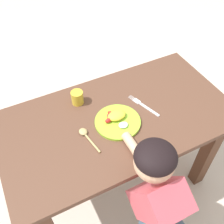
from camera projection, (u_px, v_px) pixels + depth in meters
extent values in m
plane|color=beige|center=(116.00, 182.00, 2.03)|extent=(8.00, 8.00, 0.00)
cube|color=brown|center=(118.00, 119.00, 1.48)|extent=(1.32, 0.71, 0.03)
cube|color=#51301F|center=(207.00, 153.00, 1.78)|extent=(0.08, 0.08, 0.73)
cube|color=#51301F|center=(25.00, 159.00, 1.74)|extent=(0.08, 0.08, 0.73)
cube|color=#51301F|center=(165.00, 105.00, 2.08)|extent=(0.08, 0.08, 0.73)
cylinder|color=#96CD32|center=(118.00, 122.00, 1.43)|extent=(0.25, 0.25, 0.02)
ellipsoid|color=yellow|center=(117.00, 115.00, 1.43)|extent=(0.10, 0.07, 0.03)
ellipsoid|color=red|center=(110.00, 113.00, 1.45)|extent=(0.03, 0.04, 0.02)
ellipsoid|color=red|center=(109.00, 116.00, 1.44)|extent=(0.03, 0.03, 0.02)
ellipsoid|color=red|center=(108.00, 121.00, 1.41)|extent=(0.04, 0.03, 0.03)
ellipsoid|color=silver|center=(123.00, 125.00, 1.40)|extent=(0.05, 0.04, 0.02)
cube|color=silver|center=(149.00, 109.00, 1.50)|extent=(0.06, 0.14, 0.01)
cube|color=silver|center=(137.00, 101.00, 1.55)|extent=(0.04, 0.05, 0.01)
cylinder|color=silver|center=(133.00, 97.00, 1.57)|extent=(0.01, 0.04, 0.00)
cylinder|color=silver|center=(132.00, 98.00, 1.57)|extent=(0.01, 0.04, 0.00)
cylinder|color=silver|center=(131.00, 99.00, 1.56)|extent=(0.01, 0.04, 0.00)
cylinder|color=tan|center=(93.00, 144.00, 1.34)|extent=(0.03, 0.13, 0.01)
ellipsoid|color=tan|center=(83.00, 132.00, 1.39)|extent=(0.05, 0.06, 0.02)
cylinder|color=gold|center=(77.00, 98.00, 1.51)|extent=(0.07, 0.07, 0.08)
cube|color=#CC4C59|center=(158.00, 199.00, 1.24)|extent=(0.19, 0.29, 0.34)
sphere|color=#D8A884|center=(154.00, 162.00, 1.13)|extent=(0.18, 0.18, 0.18)
ellipsoid|color=black|center=(156.00, 157.00, 1.10)|extent=(0.19, 0.19, 0.10)
cylinder|color=#D8A884|center=(138.00, 153.00, 1.28)|extent=(0.05, 0.25, 0.05)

